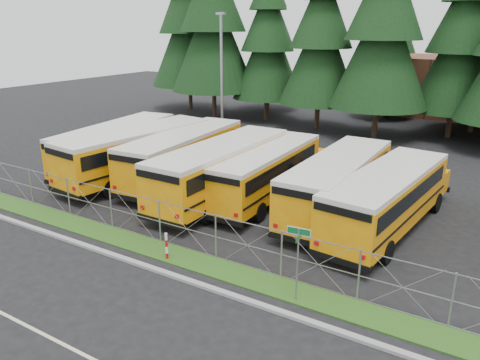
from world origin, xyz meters
name	(u,v)px	position (x,y,z in m)	size (l,w,h in m)	color
ground	(249,255)	(0.00, 0.00, 0.00)	(120.00, 120.00, 0.00)	black
curb	(207,287)	(0.00, -3.10, 0.06)	(50.00, 0.25, 0.12)	gray
grass_verge	(227,271)	(0.00, -1.70, 0.03)	(50.00, 1.40, 0.06)	#1E4714
chainlink_fence	(237,242)	(0.00, -1.00, 1.00)	(44.00, 0.10, 2.00)	#919499
bus_0	(121,147)	(-13.57, 6.26, 1.54)	(2.77, 11.73, 3.07)	orange
bus_1	(143,154)	(-10.93, 5.53, 1.61)	(2.90, 12.28, 3.22)	orange
bus_2	(187,156)	(-8.32, 6.66, 1.56)	(2.80, 11.87, 3.11)	orange
bus_3	(226,171)	(-4.58, 5.29, 1.59)	(2.86, 12.12, 3.18)	orange
bus_4	(268,173)	(-2.58, 6.50, 1.46)	(2.62, 11.11, 2.91)	orange
bus_5	(340,185)	(1.57, 6.54, 1.51)	(2.73, 11.56, 3.03)	orange
bus_6	(390,200)	(4.29, 5.67, 1.49)	(2.68, 11.35, 2.98)	orange
street_sign	(298,249)	(3.16, -2.12, 2.03)	(0.84, 0.55, 2.81)	#919499
striped_bollard	(167,247)	(-2.69, -2.13, 0.60)	(0.11, 0.11, 1.20)	#B20C0C
light_standard	(222,76)	(-11.46, 15.32, 5.50)	(0.70, 0.35, 10.14)	#919499
conifer_0	(188,25)	(-24.02, 27.72, 9.23)	(8.35, 8.35, 18.46)	black
conifer_1	(213,22)	(-18.88, 25.06, 9.50)	(8.59, 8.59, 19.00)	black
conifer_2	(267,43)	(-13.51, 26.55, 7.53)	(6.81, 6.81, 15.06)	black
conifer_3	(321,39)	(-7.47, 25.35, 8.05)	(7.28, 7.28, 16.10)	black
conifer_4	(384,29)	(-1.76, 24.37, 8.96)	(8.10, 8.10, 17.92)	black
conifer_5	(461,43)	(3.69, 27.71, 7.82)	(7.07, 7.07, 15.64)	black
conifer_10	(269,38)	(-16.11, 31.66, 7.83)	(7.08, 7.08, 15.66)	black
conifer_11	(389,45)	(-3.60, 33.91, 7.31)	(6.61, 6.61, 14.63)	black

